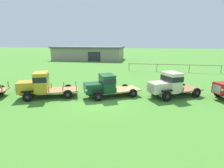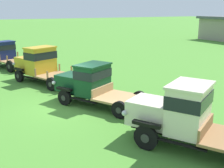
% 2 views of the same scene
% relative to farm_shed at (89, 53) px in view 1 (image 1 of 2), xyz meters
% --- Properties ---
extents(ground_plane, '(240.00, 240.00, 0.00)m').
position_rel_farm_shed_xyz_m(ground_plane, '(11.68, -33.83, -1.80)').
color(ground_plane, '#47842D').
extents(farm_shed, '(18.85, 9.94, 3.56)m').
position_rel_farm_shed_xyz_m(farm_shed, '(0.00, 0.00, 0.00)').
color(farm_shed, gray).
rests_on(farm_shed, ground).
extents(paddock_fence, '(14.98, 0.48, 1.33)m').
position_rel_farm_shed_xyz_m(paddock_fence, '(19.99, -17.16, -0.80)').
color(paddock_fence, '#997F60').
rests_on(paddock_fence, ground).
extents(vintage_truck_second_in_line, '(5.55, 3.82, 2.32)m').
position_rel_farm_shed_xyz_m(vintage_truck_second_in_line, '(6.03, -33.59, -0.62)').
color(vintage_truck_second_in_line, black).
rests_on(vintage_truck_second_in_line, ground).
extents(vintage_truck_midrow_center, '(5.34, 4.01, 2.08)m').
position_rel_farm_shed_xyz_m(vintage_truck_midrow_center, '(11.81, -32.45, -0.72)').
color(vintage_truck_midrow_center, black).
rests_on(vintage_truck_midrow_center, ground).
extents(vintage_truck_far_side, '(5.30, 4.10, 2.30)m').
position_rel_farm_shed_xyz_m(vintage_truck_far_side, '(17.51, -31.46, -0.60)').
color(vintage_truck_far_side, black).
rests_on(vintage_truck_far_side, ground).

